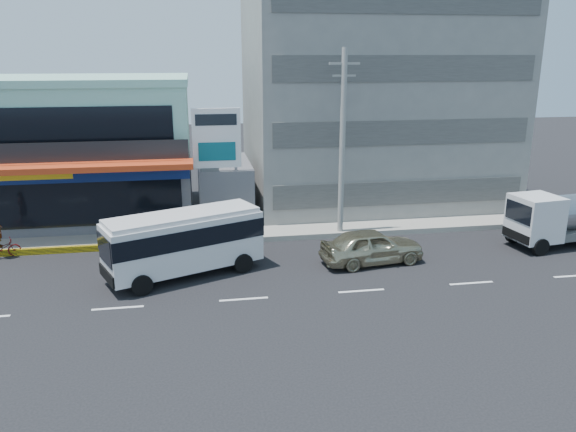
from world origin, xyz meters
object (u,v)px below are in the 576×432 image
object	(u,v)px
tanker_truck	(569,217)
satellite_dish	(225,163)
motorcycle_rider	(0,243)
shop_building	(89,152)
sedan	(372,246)
utility_pole_near	(342,143)
minibus	(184,239)
billboard	(217,145)
concrete_building	(372,96)

from	to	relation	value
tanker_truck	satellite_dish	bearing A→B (deg)	158.27
satellite_dish	motorcycle_rider	distance (m)	12.39
shop_building	sedan	xyz separation A→B (m)	(14.44, -10.80, -3.16)
utility_pole_near	satellite_dish	bearing A→B (deg)	149.04
minibus	motorcycle_rider	size ratio (longest dim) A/B	3.12
motorcycle_rider	sedan	bearing A→B (deg)	-11.62
shop_building	minibus	size ratio (longest dim) A/B	1.70
billboard	sedan	size ratio (longest dim) A/B	1.40
satellite_dish	tanker_truck	world-z (taller)	satellite_dish
billboard	minibus	world-z (taller)	billboard
satellite_dish	tanker_truck	distance (m)	18.85
shop_building	tanker_truck	distance (m)	27.38
minibus	concrete_building	bearing A→B (deg)	44.05
utility_pole_near	minibus	xyz separation A→B (m)	(-8.36, -4.36, -3.41)
concrete_building	tanker_truck	distance (m)	14.31
minibus	tanker_truck	world-z (taller)	minibus
concrete_building	sedan	bearing A→B (deg)	-106.73
billboard	sedan	distance (m)	10.07
sedan	billboard	bearing A→B (deg)	41.47
satellite_dish	motorcycle_rider	bearing A→B (deg)	-159.63
satellite_dish	minibus	world-z (taller)	satellite_dish
minibus	billboard	bearing A→B (deg)	73.19
billboard	satellite_dish	bearing A→B (deg)	74.48
concrete_building	sedan	distance (m)	13.82
billboard	utility_pole_near	distance (m)	6.75
concrete_building	motorcycle_rider	bearing A→B (deg)	-158.95
satellite_dish	utility_pole_near	size ratio (longest dim) A/B	0.15
billboard	tanker_truck	distance (m)	18.94
minibus	motorcycle_rider	xyz separation A→B (m)	(-8.95, 3.76, -0.97)
utility_pole_near	motorcycle_rider	xyz separation A→B (m)	(-17.31, -0.60, -4.38)
tanker_truck	sedan	bearing A→B (deg)	-175.24
billboard	minibus	bearing A→B (deg)	-106.81
shop_building	concrete_building	bearing A→B (deg)	3.35
billboard	motorcycle_rider	world-z (taller)	billboard
motorcycle_rider	tanker_truck	bearing A→B (deg)	-5.45
utility_pole_near	motorcycle_rider	distance (m)	17.86
motorcycle_rider	concrete_building	bearing A→B (deg)	21.05
minibus	tanker_truck	bearing A→B (deg)	2.95
tanker_truck	utility_pole_near	bearing A→B (deg)	163.69
minibus	sedan	distance (m)	8.85
satellite_dish	shop_building	bearing A→B (deg)	159.79
minibus	utility_pole_near	bearing A→B (deg)	27.52
shop_building	billboard	world-z (taller)	shop_building
shop_building	sedan	world-z (taller)	shop_building
satellite_dish	billboard	distance (m)	2.31
utility_pole_near	motorcycle_rider	bearing A→B (deg)	-178.01
motorcycle_rider	minibus	bearing A→B (deg)	-22.76
motorcycle_rider	shop_building	bearing A→B (deg)	65.15
shop_building	utility_pole_near	size ratio (longest dim) A/B	1.24
shop_building	motorcycle_rider	xyz separation A→B (m)	(-3.31, -7.15, -3.23)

